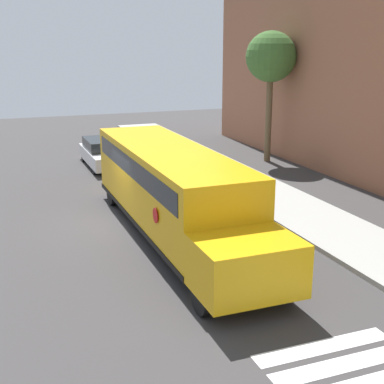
{
  "coord_description": "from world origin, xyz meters",
  "views": [
    {
      "loc": [
        17.8,
        -4.2,
        6.26
      ],
      "look_at": [
        2.3,
        1.75,
        1.59
      ],
      "focal_mm": 50.0,
      "sensor_mm": 36.0,
      "label": 1
    }
  ],
  "objects": [
    {
      "name": "parked_car",
      "position": [
        -9.31,
        1.24,
        0.7
      ],
      "size": [
        4.71,
        1.72,
        1.4
      ],
      "color": "silver",
      "rests_on": "ground"
    },
    {
      "name": "ground_plane",
      "position": [
        0.0,
        0.0,
        0.0
      ],
      "size": [
        60.0,
        60.0,
        0.0
      ],
      "primitive_type": "plane",
      "color": "#3A3838"
    },
    {
      "name": "tree_near_sidewalk",
      "position": [
        -7.37,
        9.85,
        5.44
      ],
      "size": [
        2.62,
        2.62,
        6.84
      ],
      "color": "brown",
      "rests_on": "ground"
    },
    {
      "name": "sidewalk_strip",
      "position": [
        0.0,
        6.5,
        0.07
      ],
      "size": [
        44.0,
        3.0,
        0.15
      ],
      "color": "#9E9E99",
      "rests_on": "ground"
    },
    {
      "name": "school_bus",
      "position": [
        1.8,
        1.25,
        1.68
      ],
      "size": [
        11.74,
        2.57,
        2.89
      ],
      "color": "#EAA80F",
      "rests_on": "ground"
    }
  ]
}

